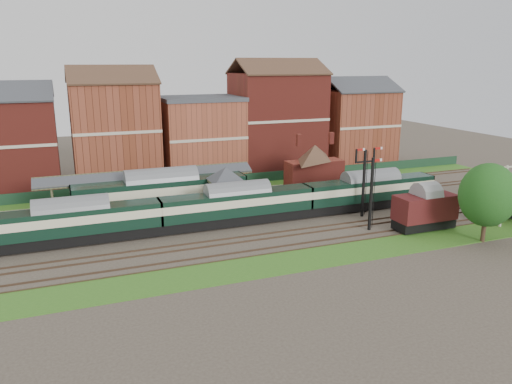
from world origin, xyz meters
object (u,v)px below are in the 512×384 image
object	(u,v)px
signal_box	(226,190)
platform_railcar	(162,193)
dmu_train	(238,204)
goods_van_a	(425,209)
semaphore_bracket	(364,178)

from	to	relation	value
signal_box	platform_railcar	world-z (taller)	signal_box
dmu_train	goods_van_a	bearing A→B (deg)	-26.11
dmu_train	goods_van_a	distance (m)	20.45
signal_box	dmu_train	distance (m)	3.37
semaphore_bracket	dmu_train	world-z (taller)	semaphore_bracket
signal_box	dmu_train	world-z (taller)	signal_box
signal_box	semaphore_bracket	size ratio (longest dim) A/B	0.73
signal_box	platform_railcar	bearing A→B (deg)	154.90
platform_railcar	semaphore_bracket	bearing A→B (deg)	-22.27
semaphore_bracket	platform_railcar	distance (m)	23.82
dmu_train	goods_van_a	size ratio (longest dim) A/B	7.74
signal_box	goods_van_a	xyz separation A→B (m)	(18.63, -12.25, -0.88)
signal_box	goods_van_a	size ratio (longest dim) A/B	0.89
signal_box	dmu_train	bearing A→B (deg)	-85.27
signal_box	platform_railcar	size ratio (longest dim) A/B	0.30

